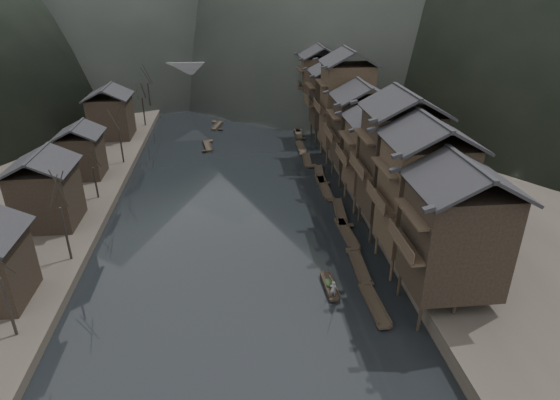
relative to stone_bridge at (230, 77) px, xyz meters
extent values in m
plane|color=black|center=(0.00, -72.00, -5.11)|extent=(300.00, 300.00, 0.00)
cube|color=#2D2823|center=(35.00, -32.00, -4.21)|extent=(40.00, 200.00, 1.80)
cube|color=#2D2823|center=(-35.00, -32.00, -4.51)|extent=(40.00, 200.00, 1.20)
cylinder|color=black|center=(14.20, -82.40, -3.81)|extent=(0.30, 0.30, 2.90)
cylinder|color=black|center=(14.20, -77.60, -3.81)|extent=(0.30, 0.30, 2.90)
cylinder|color=black|center=(16.95, -82.40, -3.81)|extent=(0.30, 0.30, 2.90)
cylinder|color=black|center=(16.95, -77.60, -3.81)|extent=(0.30, 0.30, 2.90)
cube|color=black|center=(17.30, -80.00, 1.88)|extent=(7.00, 6.00, 8.77)
cube|color=black|center=(13.30, -80.00, 1.44)|extent=(1.20, 5.70, 0.25)
cylinder|color=black|center=(14.20, -75.40, -3.81)|extent=(0.30, 0.30, 2.90)
cylinder|color=black|center=(14.20, -70.60, -3.81)|extent=(0.30, 0.30, 2.90)
cylinder|color=black|center=(16.95, -75.40, -3.81)|extent=(0.30, 0.30, 2.90)
cylinder|color=black|center=(16.95, -70.60, -3.81)|extent=(0.30, 0.30, 2.90)
cube|color=black|center=(17.30, -73.00, 2.53)|extent=(7.00, 6.00, 10.07)
cube|color=black|center=(13.30, -73.00, 2.02)|extent=(1.20, 5.70, 0.25)
cylinder|color=black|center=(14.20, -68.40, -3.81)|extent=(0.30, 0.30, 2.90)
cylinder|color=black|center=(14.20, -63.60, -3.81)|extent=(0.30, 0.30, 2.90)
cylinder|color=black|center=(16.95, -68.40, -3.81)|extent=(0.30, 0.30, 2.90)
cylinder|color=black|center=(16.95, -63.60, -3.81)|extent=(0.30, 0.30, 2.90)
cube|color=black|center=(17.30, -66.00, 2.99)|extent=(7.00, 6.00, 10.99)
cube|color=black|center=(13.30, -66.00, 2.44)|extent=(1.20, 5.70, 0.25)
cylinder|color=black|center=(14.20, -61.40, -3.81)|extent=(0.30, 0.30, 2.90)
cylinder|color=black|center=(14.20, -56.60, -3.81)|extent=(0.30, 0.30, 2.90)
cylinder|color=black|center=(16.95, -61.40, -3.81)|extent=(0.30, 0.30, 2.90)
cylinder|color=black|center=(16.95, -56.60, -3.81)|extent=(0.30, 0.30, 2.90)
cube|color=black|center=(17.30, -59.00, 1.47)|extent=(7.00, 6.00, 7.95)
cube|color=black|center=(13.30, -59.00, 1.07)|extent=(1.20, 5.70, 0.25)
cylinder|color=black|center=(14.20, -53.40, -3.81)|extent=(0.30, 0.30, 2.90)
cylinder|color=black|center=(14.20, -48.60, -3.81)|extent=(0.30, 0.30, 2.90)
cylinder|color=black|center=(16.95, -53.40, -3.81)|extent=(0.30, 0.30, 2.90)
cylinder|color=black|center=(16.95, -48.60, -3.81)|extent=(0.30, 0.30, 2.90)
cube|color=black|center=(17.30, -51.00, 1.88)|extent=(7.00, 6.00, 8.78)
cube|color=black|center=(13.30, -51.00, 1.44)|extent=(1.20, 5.70, 0.25)
cylinder|color=black|center=(14.20, -44.40, -3.81)|extent=(0.30, 0.30, 2.90)
cylinder|color=black|center=(14.20, -39.60, -3.81)|extent=(0.30, 0.30, 2.90)
cylinder|color=black|center=(16.95, -44.40, -3.81)|extent=(0.30, 0.30, 2.90)
cylinder|color=black|center=(16.95, -39.60, -3.81)|extent=(0.30, 0.30, 2.90)
cube|color=black|center=(17.30, -42.00, 3.41)|extent=(7.00, 6.00, 11.84)
cube|color=black|center=(13.30, -42.00, 2.82)|extent=(1.20, 5.70, 0.25)
cylinder|color=black|center=(14.20, -34.40, -3.81)|extent=(0.30, 0.30, 2.90)
cylinder|color=black|center=(14.20, -29.60, -3.81)|extent=(0.30, 0.30, 2.90)
cylinder|color=black|center=(16.95, -34.40, -3.81)|extent=(0.30, 0.30, 2.90)
cylinder|color=black|center=(16.95, -29.60, -3.81)|extent=(0.30, 0.30, 2.90)
cube|color=black|center=(17.30, -32.00, 1.86)|extent=(7.00, 6.00, 8.73)
cube|color=black|center=(13.30, -32.00, 1.42)|extent=(1.20, 5.70, 0.25)
cylinder|color=black|center=(14.20, -22.40, -3.81)|extent=(0.30, 0.30, 2.90)
cylinder|color=black|center=(14.20, -17.60, -3.81)|extent=(0.30, 0.30, 2.90)
cylinder|color=black|center=(16.95, -22.40, -3.81)|extent=(0.30, 0.30, 2.90)
cylinder|color=black|center=(16.95, -17.60, -3.81)|extent=(0.30, 0.30, 2.90)
cube|color=black|center=(17.30, -20.00, 2.29)|extent=(7.00, 6.00, 9.60)
cube|color=black|center=(13.30, -20.00, 1.81)|extent=(1.20, 5.70, 0.25)
cube|color=black|center=(-20.50, -62.00, -0.66)|extent=(6.00, 6.00, 6.50)
cube|color=black|center=(-20.50, -48.00, -1.01)|extent=(5.00, 5.00, 5.80)
cube|color=black|center=(-20.50, -30.00, -0.51)|extent=(6.50, 6.50, 6.80)
cylinder|color=black|center=(-17.00, -80.67, -1.31)|extent=(0.24, 0.24, 5.20)
cylinder|color=black|center=(-17.00, -69.93, -1.12)|extent=(0.24, 0.24, 5.58)
cylinder|color=black|center=(-17.00, -55.57, -1.91)|extent=(0.24, 0.24, 3.99)
cylinder|color=black|center=(-17.00, -43.13, -1.29)|extent=(0.24, 0.24, 5.24)
cylinder|color=black|center=(-17.00, -23.49, -1.37)|extent=(0.24, 0.24, 5.08)
cylinder|color=black|center=(-17.00, -12.06, -1.15)|extent=(0.24, 0.24, 5.51)
cube|color=black|center=(11.56, -79.03, -4.96)|extent=(1.32, 6.00, 0.30)
cube|color=black|center=(11.56, -79.03, -4.78)|extent=(1.37, 5.88, 0.10)
cube|color=black|center=(11.67, -76.18, -4.82)|extent=(0.96, 0.77, 0.32)
cube|color=black|center=(11.46, -81.89, -4.82)|extent=(0.96, 0.77, 0.32)
cube|color=black|center=(11.77, -73.08, -4.96)|extent=(1.38, 6.11, 0.30)
cube|color=black|center=(11.77, -73.08, -4.78)|extent=(1.43, 5.99, 0.10)
cube|color=black|center=(11.63, -70.18, -4.82)|extent=(0.97, 0.79, 0.33)
cube|color=black|center=(11.90, -75.99, -4.82)|extent=(0.97, 0.79, 0.33)
cube|color=black|center=(12.09, -66.51, -4.96)|extent=(1.36, 7.10, 0.30)
cube|color=black|center=(12.09, -66.51, -4.78)|extent=(1.41, 6.96, 0.10)
cube|color=black|center=(12.21, -63.12, -4.82)|extent=(0.97, 0.90, 0.35)
cube|color=black|center=(11.96, -69.90, -4.82)|extent=(0.97, 0.90, 0.35)
cube|color=black|center=(12.48, -61.18, -4.96)|extent=(1.82, 7.39, 0.30)
cube|color=black|center=(12.48, -61.18, -4.78)|extent=(1.86, 7.25, 0.10)
cube|color=black|center=(12.14, -57.69, -4.82)|extent=(1.02, 0.98, 0.36)
cube|color=black|center=(12.83, -64.67, -4.82)|extent=(1.02, 0.98, 0.36)
cube|color=black|center=(12.00, -53.68, -4.96)|extent=(1.31, 7.69, 0.30)
cube|color=black|center=(12.00, -53.68, -4.78)|extent=(1.36, 7.54, 0.10)
cube|color=black|center=(11.90, -50.00, -4.82)|extent=(0.96, 0.96, 0.37)
cube|color=black|center=(12.10, -57.36, -4.82)|extent=(0.96, 0.96, 0.37)
cube|color=black|center=(12.21, -49.02, -4.96)|extent=(1.84, 6.95, 0.30)
cube|color=black|center=(12.21, -49.02, -4.78)|extent=(1.88, 6.82, 0.10)
cube|color=black|center=(11.85, -45.74, -4.82)|extent=(1.02, 0.94, 0.35)
cube|color=black|center=(12.57, -52.30, -4.82)|extent=(1.02, 0.94, 0.35)
cube|color=black|center=(11.29, -43.18, -4.96)|extent=(1.60, 5.90, 0.30)
cube|color=black|center=(11.29, -43.18, -4.78)|extent=(1.64, 5.79, 0.10)
cube|color=black|center=(11.04, -40.40, -4.82)|extent=(0.99, 0.80, 0.32)
cube|color=black|center=(11.53, -45.97, -4.82)|extent=(0.99, 0.80, 0.32)
cube|color=black|center=(11.25, -37.03, -4.96)|extent=(1.17, 5.84, 0.30)
cube|color=black|center=(11.25, -37.03, -4.78)|extent=(1.22, 5.72, 0.10)
cube|color=black|center=(11.22, -34.24, -4.82)|extent=(0.94, 0.73, 0.32)
cube|color=black|center=(11.29, -39.83, -4.82)|extent=(0.94, 0.73, 0.32)
cube|color=black|center=(11.99, -28.91, -4.96)|extent=(1.83, 6.96, 0.30)
cube|color=black|center=(11.99, -28.91, -4.78)|extent=(1.87, 6.83, 0.10)
cube|color=black|center=(11.63, -25.62, -4.82)|extent=(1.02, 0.94, 0.35)
cube|color=black|center=(12.34, -32.20, -4.82)|extent=(1.02, 0.94, 0.35)
cube|color=black|center=(11.89, -25.03, -4.96)|extent=(1.21, 6.88, 0.30)
cube|color=black|center=(11.89, -25.03, -4.78)|extent=(1.26, 6.74, 0.10)
cube|color=black|center=(11.94, -21.73, -4.82)|extent=(0.95, 0.86, 0.35)
cube|color=black|center=(11.84, -28.32, -4.82)|extent=(0.95, 0.86, 0.35)
cube|color=black|center=(-4.31, -34.56, -4.96)|extent=(1.75, 5.56, 0.30)
cube|color=black|center=(-4.31, -34.56, -4.78)|extent=(1.78, 5.46, 0.10)
cube|color=black|center=(-3.95, -31.96, -4.82)|extent=(0.94, 0.79, 0.31)
cube|color=black|center=(-4.67, -37.16, -4.82)|extent=(0.94, 0.79, 0.31)
cube|color=black|center=(-2.88, -22.50, -4.96)|extent=(2.31, 5.65, 0.30)
cube|color=black|center=(-2.88, -22.50, -4.78)|extent=(2.33, 5.56, 0.10)
cube|color=black|center=(-3.52, -19.90, -4.82)|extent=(0.99, 0.88, 0.32)
cube|color=black|center=(-2.24, -25.10, -4.82)|extent=(0.99, 0.88, 0.32)
cube|color=black|center=(6.94, -14.72, -4.96)|extent=(3.97, 4.62, 0.30)
cube|color=black|center=(6.94, -14.72, -4.78)|extent=(3.95, 4.57, 0.10)
cube|color=black|center=(8.48, -12.80, -4.82)|extent=(1.06, 1.03, 0.30)
cube|color=black|center=(5.41, -16.64, -4.82)|extent=(1.06, 1.03, 0.30)
cube|color=#4C4C4F|center=(0.00, 0.00, 2.09)|extent=(40.00, 6.00, 1.60)
cube|color=#4C4C4F|center=(0.00, -2.70, 3.39)|extent=(40.00, 0.50, 1.00)
cube|color=#4C4C4F|center=(0.00, 2.70, 3.39)|extent=(40.00, 0.50, 1.00)
cube|color=#4C4C4F|center=(-14.00, 0.00, -1.91)|extent=(3.20, 6.00, 6.40)
cube|color=#4C4C4F|center=(-4.50, 0.00, -1.91)|extent=(3.20, 6.00, 6.40)
cube|color=#4C4C4F|center=(4.50, 0.00, -1.91)|extent=(3.20, 6.00, 6.40)
cube|color=#4C4C4F|center=(14.00, 0.00, -1.91)|extent=(3.20, 6.00, 6.40)
cube|color=black|center=(8.27, -75.98, -4.96)|extent=(1.04, 4.17, 0.30)
cube|color=black|center=(8.27, -75.98, -4.78)|extent=(1.08, 4.09, 0.10)
cube|color=black|center=(8.34, -73.99, -4.82)|extent=(0.78, 0.55, 0.28)
cube|color=black|center=(8.20, -77.96, -4.82)|extent=(0.78, 0.55, 0.28)
ellipsoid|color=black|center=(8.28, -75.77, -4.38)|extent=(0.99, 1.30, 0.59)
imported|color=slate|center=(8.21, -77.55, -3.88)|extent=(0.66, 0.52, 1.60)
cylinder|color=#8C7A51|center=(8.41, -77.55, -1.16)|extent=(1.70, 2.23, 3.83)
camera|label=1|loc=(0.05, -110.68, 20.58)|focal=30.00mm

